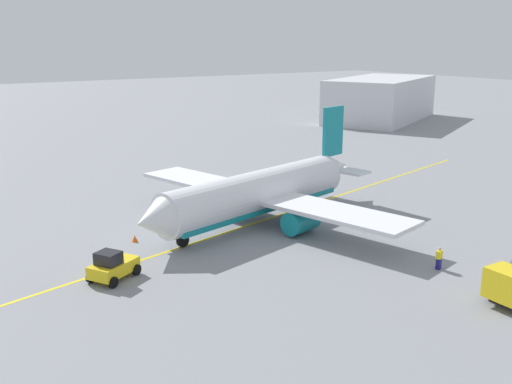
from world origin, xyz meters
TOP-DOWN VIEW (x-y plane):
  - ground_plane at (0.00, 0.00)m, footprint 400.00×400.00m
  - airplane at (-0.43, -0.11)m, footprint 28.28×30.97m
  - pushback_tug at (16.07, 5.54)m, footprint 4.12×3.68m
  - refueling_worker at (-5.03, 17.25)m, footprint 0.61×0.52m
  - safety_cone_nose at (11.61, -1.25)m, footprint 0.52×0.52m
  - distant_hangar at (-62.58, -46.16)m, footprint 33.97×26.82m
  - taxi_line_marking at (0.00, 0.00)m, footprint 79.17×19.56m

SIDE VIEW (x-z plane):
  - ground_plane at x=0.00m, z-range 0.00..0.00m
  - taxi_line_marking at x=0.00m, z-range 0.00..0.01m
  - safety_cone_nose at x=11.61m, z-range 0.00..0.58m
  - refueling_worker at x=-5.03m, z-range -0.03..1.68m
  - pushback_tug at x=16.07m, z-range -0.09..2.11m
  - airplane at x=-0.43m, z-range -2.19..7.75m
  - distant_hangar at x=-62.58m, z-range -0.01..8.84m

